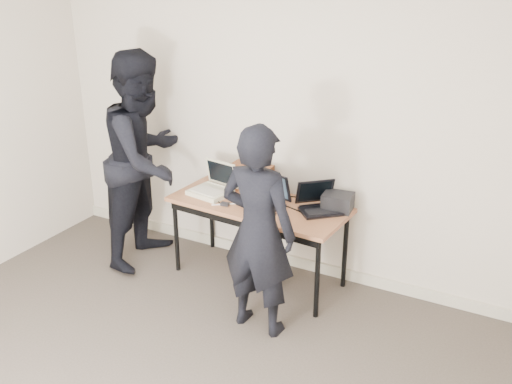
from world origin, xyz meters
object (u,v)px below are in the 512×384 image
Objects in this scene: laptop_center at (266,198)px; leather_satchel at (252,177)px; laptop_beige at (213,187)px; person_observer at (145,159)px; desk at (258,210)px; equipment_box at (338,202)px; laptop_right at (319,204)px; person_typist at (258,232)px.

leather_satchel is at bearing 153.76° from laptop_center.
person_observer reaches higher than laptop_beige.
desk is 0.67m from equipment_box.
laptop_center is at bearing 149.61° from laptop_right.
laptop_center is 0.92× the size of laptop_right.
equipment_box is (0.13, 0.08, 0.02)m from laptop_right.
desk is 0.52m from laptop_right.
equipment_box is (0.81, -0.04, -0.06)m from leather_satchel.
person_typist reaches higher than leather_satchel.
person_observer is (-1.71, -0.29, 0.17)m from equipment_box.
desk is at bearing -88.68° from person_observer.
person_observer is (-1.14, -0.12, 0.18)m from laptop_center.
laptop_beige is 1.00m from person_typist.
laptop_right is 0.23× the size of person_observer.
person_typist reaches higher than equipment_box.
equipment_box is 0.15× the size of person_typist.
person_typist is at bearing -110.72° from equipment_box.
desk is at bearing -52.85° from leather_satchel.
equipment_box is (0.57, 0.17, 0.01)m from laptop_center.
person_typist is at bearing -29.44° from laptop_beige.
person_typist reaches higher than laptop_beige.
equipment_box is at bearing -84.27° from person_observer.
equipment_box is 0.12× the size of person_observer.
laptop_beige is at bearing 143.28° from laptop_right.
leather_satchel is 0.81m from equipment_box.
person_typist is at bearing -53.18° from laptop_center.
person_typist is (0.26, -0.63, 0.02)m from laptop_center.
leather_satchel is at bearing 47.84° from laptop_beige.
laptop_right is 0.27× the size of person_typist.
laptop_right is (0.50, 0.11, 0.11)m from desk.
equipment_box is (0.63, 0.19, 0.13)m from desk.
laptop_beige reaches higher than equipment_box.
person_typist is 1.50m from person_observer.
person_typist is at bearing -114.08° from person_observer.
equipment_box is 1.74m from person_observer.
person_observer reaches higher than equipment_box.
laptop_center is 0.44m from laptop_right.
laptop_beige reaches higher than laptop_center.
desk is 1.12m from person_observer.
desk is 0.71m from person_typist.
laptop_beige reaches higher than laptop_right.
leather_satchel is 1.53× the size of equipment_box.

